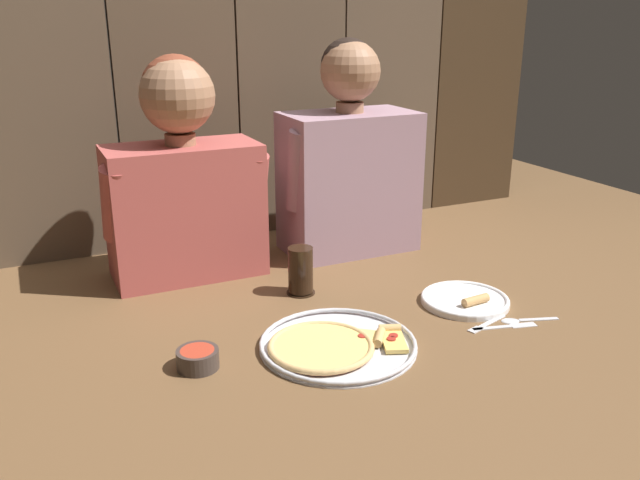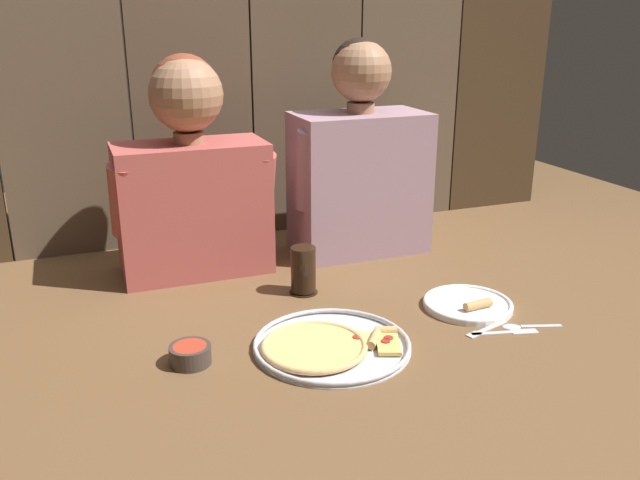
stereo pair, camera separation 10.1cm
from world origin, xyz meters
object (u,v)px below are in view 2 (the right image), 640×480
at_px(dipping_bowl, 190,354).
at_px(diner_left, 191,175).
at_px(drinking_glass, 303,271).
at_px(pizza_tray, 327,345).
at_px(dinner_plate, 468,304).
at_px(diner_right, 360,161).

relative_size(dipping_bowl, diner_left, 0.15).
relative_size(drinking_glass, dipping_bowl, 1.44).
distance_m(pizza_tray, diner_left, 0.64).
distance_m(dinner_plate, diner_right, 0.56).
xyz_separation_m(dipping_bowl, diner_left, (0.11, 0.52, 0.25)).
relative_size(pizza_tray, diner_right, 0.55).
bearing_deg(dinner_plate, diner_right, 98.88).
relative_size(pizza_tray, dinner_plate, 1.56).
height_order(drinking_glass, diner_right, diner_right).
relative_size(drinking_glass, diner_left, 0.21).
xyz_separation_m(pizza_tray, diner_right, (0.33, 0.56, 0.27)).
distance_m(pizza_tray, diner_right, 0.70).
distance_m(dinner_plate, diner_left, 0.80).
relative_size(dinner_plate, drinking_glass, 1.76).
distance_m(pizza_tray, drinking_glass, 0.31).
height_order(dinner_plate, drinking_glass, drinking_glass).
relative_size(dinner_plate, diner_right, 0.35).
height_order(drinking_glass, dipping_bowl, drinking_glass).
height_order(dipping_bowl, diner_right, diner_right).
xyz_separation_m(dinner_plate, dipping_bowl, (-0.69, -0.03, 0.01)).
distance_m(diner_left, diner_right, 0.50).
xyz_separation_m(drinking_glass, dipping_bowl, (-0.34, -0.26, -0.04)).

